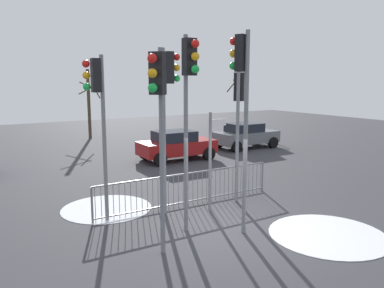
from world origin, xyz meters
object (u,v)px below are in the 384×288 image
Objects in this scene: car_grey_far at (246,135)px; bare_tree_right at (89,103)px; traffic_light_rear_right at (168,94)px; traffic_light_foreground_left at (242,88)px; traffic_light_foreground_right at (158,106)px; traffic_light_mid_left at (239,106)px; traffic_light_rear_left at (189,91)px; traffic_light_mid_right at (98,101)px; car_red_trailing at (176,145)px; bare_tree_left at (238,103)px; direction_sign_post at (211,156)px.

car_grey_far is 0.82× the size of bare_tree_right.
traffic_light_rear_right is 0.94× the size of traffic_light_foreground_left.
traffic_light_foreground_left is at bearing -129.49° from car_grey_far.
traffic_light_foreground_left is 1.11× the size of bare_tree_right.
traffic_light_mid_left is at bearing -98.30° from traffic_light_foreground_right.
traffic_light_rear_left is (-2.79, -1.47, 0.55)m from traffic_light_mid_left.
traffic_light_foreground_left reaches higher than traffic_light_mid_right.
car_red_trailing is (1.57, 6.78, -2.39)m from traffic_light_mid_left.
bare_tree_left is at bearing -80.84° from traffic_light_foreground_right.
car_red_trailing is (5.63, 9.07, -2.65)m from traffic_light_foreground_right.
car_red_trailing is 0.87× the size of bare_tree_left.
traffic_light_foreground_left is 1.33m from traffic_light_rear_left.
traffic_light_rear_right is at bearing -134.63° from bare_tree_left.
car_red_trailing is (4.08, 6.66, -2.79)m from traffic_light_rear_right.
traffic_light_foreground_right reaches higher than bare_tree_left.
traffic_light_mid_left is (1.64, 2.14, -0.62)m from traffic_light_foreground_left.
traffic_light_mid_right is (-0.39, 2.82, -0.01)m from traffic_light_foreground_right.
traffic_light_rear_right is 1.04× the size of bare_tree_right.
traffic_light_mid_right reaches higher than car_red_trailing.
traffic_light_foreground_left is 1.20× the size of traffic_light_mid_left.
bare_tree_left is at bearing 143.21° from traffic_light_rear_right.
traffic_light_mid_left is 0.92× the size of bare_tree_right.
car_red_trailing is at bearing 124.86° from traffic_light_mid_left.
traffic_light_rear_right is 2.26m from direction_sign_post.
car_red_trailing is 12.63m from bare_tree_left.
traffic_light_foreground_left is at bearing -95.68° from bare_tree_right.
bare_tree_right is at bearing -10.38° from traffic_light_mid_right.
traffic_light_mid_left is at bearing -130.34° from car_grey_far.
traffic_light_foreground_left is 2.77m from traffic_light_mid_left.
car_red_trailing and car_grey_far have the same top height.
traffic_light_mid_left is (2.51, -0.12, -0.40)m from traffic_light_rear_right.
traffic_light_rear_left is at bearing -134.09° from traffic_light_mid_right.
traffic_light_foreground_right is 1.05× the size of bare_tree_left.
traffic_light_foreground_right is 11.00m from car_red_trailing.
car_red_trailing is at bearing -120.41° from traffic_light_rear_left.
traffic_light_foreground_right is at bearing -136.34° from car_grey_far.
traffic_light_mid_left is at bearing 0.24° from direction_sign_post.
traffic_light_mid_left reaches higher than direction_sign_post.
traffic_light_rear_left is at bearing -116.22° from car_red_trailing.
traffic_light_mid_left is 7.36m from car_red_trailing.
traffic_light_mid_left is at bearing 95.13° from traffic_light_rear_right.
traffic_light_foreground_right is 4.67m from traffic_light_mid_left.
traffic_light_rear_right is 2.55m from traffic_light_mid_left.
bare_tree_right is (4.24, 18.42, -0.98)m from traffic_light_foreground_right.
traffic_light_foreground_left is 1.17× the size of bare_tree_left.
traffic_light_foreground_left is 13.21m from car_grey_far.
bare_tree_right is (2.97, 17.60, -1.28)m from traffic_light_rear_left.
direction_sign_post is at bearing -92.71° from traffic_light_foreground_right.
traffic_light_foreground_left is 1.70× the size of direction_sign_post.
direction_sign_post is at bearing 76.39° from traffic_light_rear_right.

